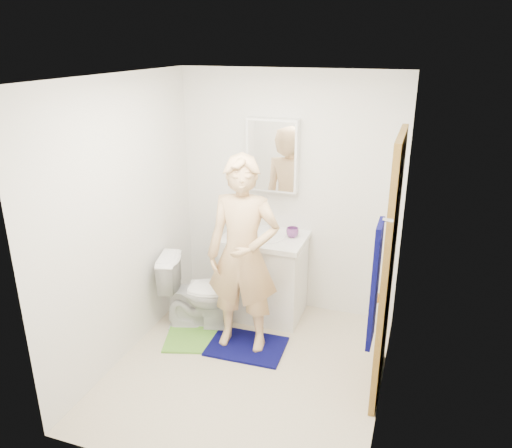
{
  "coord_description": "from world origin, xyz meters",
  "views": [
    {
      "loc": [
        1.23,
        -3.35,
        2.64
      ],
      "look_at": [
        -0.01,
        0.25,
        1.23
      ],
      "focal_mm": 35.0,
      "sensor_mm": 36.0,
      "label": 1
    }
  ],
  "objects": [
    {
      "name": "floor",
      "position": [
        0.0,
        0.0,
        -0.01
      ],
      "size": [
        2.2,
        2.4,
        0.02
      ],
      "primitive_type": "cube",
      "color": "beige",
      "rests_on": "ground"
    },
    {
      "name": "ceiling",
      "position": [
        0.0,
        0.0,
        2.41
      ],
      "size": [
        2.2,
        2.4,
        0.02
      ],
      "primitive_type": "cube",
      "color": "white",
      "rests_on": "ground"
    },
    {
      "name": "wall_back",
      "position": [
        0.0,
        1.21,
        1.2
      ],
      "size": [
        2.2,
        0.02,
        2.4
      ],
      "primitive_type": "cube",
      "color": "silver",
      "rests_on": "ground"
    },
    {
      "name": "wall_front",
      "position": [
        0.0,
        -1.21,
        1.2
      ],
      "size": [
        2.2,
        0.02,
        2.4
      ],
      "primitive_type": "cube",
      "color": "silver",
      "rests_on": "ground"
    },
    {
      "name": "wall_left",
      "position": [
        -1.11,
        0.0,
        1.2
      ],
      "size": [
        0.02,
        2.4,
        2.4
      ],
      "primitive_type": "cube",
      "color": "silver",
      "rests_on": "ground"
    },
    {
      "name": "wall_right",
      "position": [
        1.11,
        0.0,
        1.2
      ],
      "size": [
        0.02,
        2.4,
        2.4
      ],
      "primitive_type": "cube",
      "color": "silver",
      "rests_on": "ground"
    },
    {
      "name": "vanity_cabinet",
      "position": [
        -0.15,
        0.91,
        0.4
      ],
      "size": [
        0.75,
        0.55,
        0.8
      ],
      "primitive_type": "cube",
      "color": "white",
      "rests_on": "floor"
    },
    {
      "name": "countertop",
      "position": [
        -0.15,
        0.91,
        0.83
      ],
      "size": [
        0.79,
        0.59,
        0.05
      ],
      "primitive_type": "cube",
      "color": "white",
      "rests_on": "vanity_cabinet"
    },
    {
      "name": "sink_basin",
      "position": [
        -0.15,
        0.91,
        0.84
      ],
      "size": [
        0.4,
        0.4,
        0.03
      ],
      "primitive_type": "cylinder",
      "color": "white",
      "rests_on": "countertop"
    },
    {
      "name": "faucet",
      "position": [
        -0.15,
        1.09,
        0.91
      ],
      "size": [
        0.03,
        0.03,
        0.12
      ],
      "primitive_type": "cylinder",
      "color": "silver",
      "rests_on": "countertop"
    },
    {
      "name": "medicine_cabinet",
      "position": [
        -0.15,
        1.14,
        1.6
      ],
      "size": [
        0.5,
        0.12,
        0.7
      ],
      "primitive_type": "cube",
      "color": "white",
      "rests_on": "wall_back"
    },
    {
      "name": "mirror_panel",
      "position": [
        -0.15,
        1.08,
        1.6
      ],
      "size": [
        0.46,
        0.01,
        0.66
      ],
      "primitive_type": "cube",
      "color": "white",
      "rests_on": "wall_back"
    },
    {
      "name": "door",
      "position": [
        1.07,
        0.15,
        1.02
      ],
      "size": [
        0.05,
        0.8,
        2.05
      ],
      "primitive_type": "cube",
      "color": "olive",
      "rests_on": "ground"
    },
    {
      "name": "door_knob",
      "position": [
        1.03,
        -0.17,
        0.95
      ],
      "size": [
        0.07,
        0.07,
        0.07
      ],
      "primitive_type": "sphere",
      "color": "gold",
      "rests_on": "door"
    },
    {
      "name": "towel",
      "position": [
        1.03,
        -0.57,
        1.25
      ],
      "size": [
        0.03,
        0.24,
        0.8
      ],
      "primitive_type": "cube",
      "color": "#08084A",
      "rests_on": "wall_right"
    },
    {
      "name": "towel_hook",
      "position": [
        1.07,
        -0.57,
        1.67
      ],
      "size": [
        0.06,
        0.02,
        0.02
      ],
      "primitive_type": "cylinder",
      "rotation": [
        0.0,
        1.57,
        0.0
      ],
      "color": "silver",
      "rests_on": "wall_right"
    },
    {
      "name": "toilet",
      "position": [
        -0.67,
        0.49,
        0.37
      ],
      "size": [
        0.8,
        0.58,
        0.74
      ],
      "primitive_type": "imported",
      "rotation": [
        0.0,
        0.0,
        1.82
      ],
      "color": "white",
      "rests_on": "floor"
    },
    {
      "name": "bath_mat",
      "position": [
        -0.11,
        0.28,
        0.01
      ],
      "size": [
        0.7,
        0.51,
        0.02
      ],
      "primitive_type": "cube",
      "rotation": [
        0.0,
        0.0,
        0.03
      ],
      "color": "#08084A",
      "rests_on": "floor"
    },
    {
      "name": "green_rug",
      "position": [
        -0.63,
        0.22,
        0.01
      ],
      "size": [
        0.61,
        0.55,
        0.02
      ],
      "primitive_type": "cube",
      "rotation": [
        0.0,
        0.0,
        0.29
      ],
      "color": "#65AB39",
      "rests_on": "floor"
    },
    {
      "name": "soap_dispenser",
      "position": [
        -0.45,
        0.85,
        0.96
      ],
      "size": [
        0.12,
        0.12,
        0.21
      ],
      "primitive_type": "imported",
      "rotation": [
        0.0,
        0.0,
        0.31
      ],
      "color": "#BB5767",
      "rests_on": "countertop"
    },
    {
      "name": "toothbrush_cup",
      "position": [
        0.11,
        0.98,
        0.9
      ],
      "size": [
        0.15,
        0.15,
        0.09
      ],
      "primitive_type": "imported",
      "rotation": [
        0.0,
        0.0,
        -0.35
      ],
      "color": "#6F387C",
      "rests_on": "countertop"
    },
    {
      "name": "man",
      "position": [
        -0.15,
        0.32,
        0.9
      ],
      "size": [
        0.67,
        0.47,
        1.75
      ],
      "primitive_type": "imported",
      "rotation": [
        0.0,
        0.0,
        0.08
      ],
      "color": "#DBB07B",
      "rests_on": "bath_mat"
    }
  ]
}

